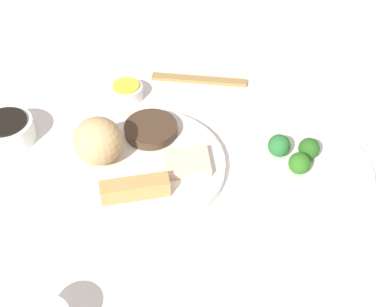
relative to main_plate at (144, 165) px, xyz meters
name	(u,v)px	position (x,y,z in m)	size (l,w,h in m)	color
tabletop	(143,175)	(-0.01, 0.00, -0.02)	(2.20, 2.20, 0.02)	white
main_plate	(144,165)	(0.00, 0.00, 0.00)	(0.29, 0.29, 0.02)	white
rice_scoop	(98,141)	(0.02, 0.07, 0.05)	(0.08, 0.08, 0.08)	tan
spring_roll	(135,188)	(-0.07, 0.02, 0.02)	(0.11, 0.03, 0.03)	tan
crab_rangoon_wonton	(187,162)	(-0.02, -0.07, 0.02)	(0.06, 0.08, 0.01)	beige
stir_fry_heap	(151,129)	(0.07, -0.02, 0.02)	(0.10, 0.10, 0.02)	#453224
broccoli_plate	(305,169)	(-0.04, -0.28, 0.00)	(0.23, 0.23, 0.01)	white
broccoli_floret_0	(300,163)	(-0.05, -0.26, 0.02)	(0.04, 0.04, 0.04)	#2F721F
broccoli_floret_1	(279,145)	(0.00, -0.24, 0.03)	(0.04, 0.04, 0.04)	#297335
broccoli_floret_2	(309,148)	(-0.02, -0.29, 0.02)	(0.04, 0.04, 0.04)	#296520
soy_sauce_bowl	(7,131)	(0.11, 0.25, 0.01)	(0.10, 0.10, 0.04)	white
soy_sauce_bowl_liquid	(4,122)	(0.11, 0.25, 0.03)	(0.08, 0.08, 0.00)	black
sauce_ramekin_hot_mustard	(127,92)	(0.21, 0.02, 0.01)	(0.07, 0.07, 0.03)	white
sauce_ramekin_hot_mustard_liquid	(126,86)	(0.21, 0.02, 0.02)	(0.05, 0.05, 0.00)	yellow
chopsticks_pair	(199,80)	(0.24, -0.13, 0.00)	(0.20, 0.02, 0.01)	#A98246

